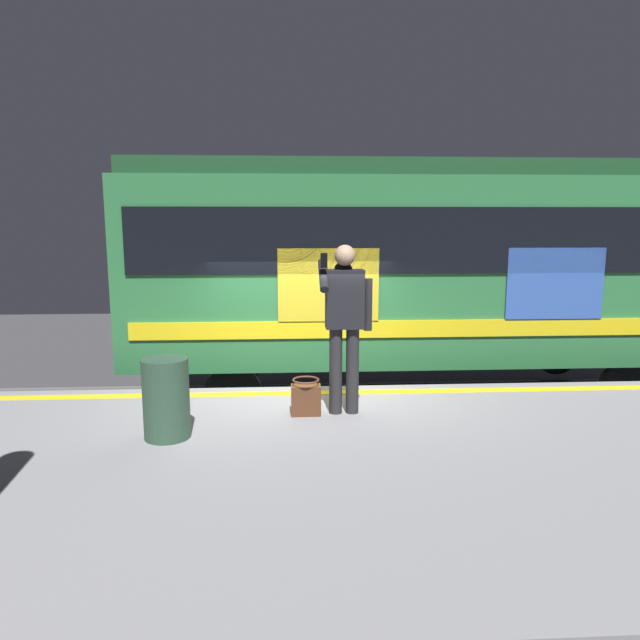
{
  "coord_description": "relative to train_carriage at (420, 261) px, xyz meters",
  "views": [
    {
      "loc": [
        0.18,
        7.13,
        3.04
      ],
      "look_at": [
        -0.22,
        0.3,
        1.88
      ],
      "focal_mm": 32.88,
      "sensor_mm": 36.0,
      "label": 1
    }
  ],
  "objects": [
    {
      "name": "passenger",
      "position": [
        1.54,
        3.29,
        -0.34
      ],
      "size": [
        0.57,
        0.55,
        1.82
      ],
      "color": "#262628",
      "rests_on": "platform"
    },
    {
      "name": "track_rail_far",
      "position": [
        1.98,
        -0.72,
        -2.32
      ],
      "size": [
        21.47,
        0.08,
        0.16
      ],
      "primitive_type": "cube",
      "color": "slate",
      "rests_on": "ground"
    },
    {
      "name": "platform",
      "position": [
        1.98,
        4.55,
        -1.91
      ],
      "size": [
        16.52,
        4.59,
        0.98
      ],
      "primitive_type": "cube",
      "color": "gray",
      "rests_on": "ground"
    },
    {
      "name": "safety_line",
      "position": [
        1.98,
        2.55,
        -1.42
      ],
      "size": [
        16.19,
        0.16,
        0.01
      ],
      "primitive_type": "cube",
      "color": "yellow",
      "rests_on": "platform"
    },
    {
      "name": "ground_plane",
      "position": [
        1.98,
        2.25,
        -2.4
      ],
      "size": [
        24.78,
        24.78,
        0.0
      ],
      "primitive_type": "plane",
      "color": "#3D3D3F"
    },
    {
      "name": "track_rail_near",
      "position": [
        1.98,
        0.71,
        -2.32
      ],
      "size": [
        21.47,
        0.08,
        0.16
      ],
      "primitive_type": "cube",
      "color": "slate",
      "rests_on": "ground"
    },
    {
      "name": "train_carriage",
      "position": [
        0.0,
        0.0,
        0.0
      ],
      "size": [
        9.06,
        2.94,
        3.74
      ],
      "color": "#2D723F",
      "rests_on": "ground"
    },
    {
      "name": "handbag",
      "position": [
        1.96,
        3.34,
        -1.24
      ],
      "size": [
        0.32,
        0.29,
        0.4
      ],
      "color": "#59331E",
      "rests_on": "platform"
    },
    {
      "name": "trash_bin",
      "position": [
        3.31,
        3.93,
        -1.04
      ],
      "size": [
        0.44,
        0.44,
        0.78
      ],
      "primitive_type": "cylinder",
      "color": "#2D4C38",
      "rests_on": "platform"
    }
  ]
}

